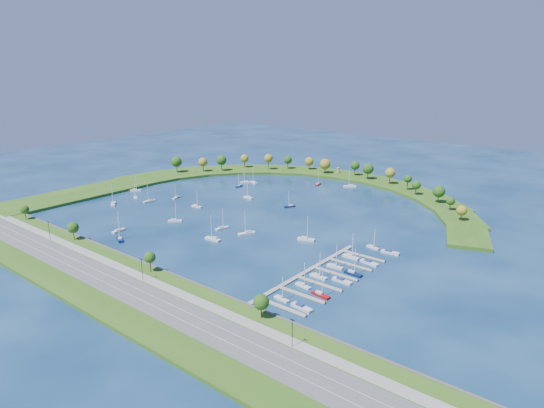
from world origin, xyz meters
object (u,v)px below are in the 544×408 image
Objects in this scene: docked_boat_2 at (303,285)px; moored_boat_18 at (245,182)px; docked_boat_3 at (321,294)px; docked_boat_8 at (351,256)px; moored_boat_14 at (239,186)px; docked_boat_1 at (302,307)px; moored_boat_4 at (290,206)px; dock_system at (319,276)px; moored_boat_13 at (136,197)px; moored_boat_15 at (213,239)px; docked_boat_9 at (369,263)px; moored_boat_1 at (119,230)px; moored_boat_6 at (248,197)px; docked_boat_0 at (281,298)px; moored_boat_12 at (254,182)px; moored_boat_19 at (318,184)px; docked_boat_11 at (390,252)px; moored_boat_17 at (150,201)px; docked_boat_7 at (353,273)px; moored_boat_9 at (136,190)px; moored_boat_5 at (350,186)px; docked_boat_5 at (342,281)px; docked_boat_6 at (335,266)px; harbor_tower at (338,170)px; docked_boat_10 at (373,247)px; moored_boat_10 at (176,197)px; moored_boat_11 at (306,239)px; moored_boat_2 at (222,228)px; moored_boat_16 at (247,233)px; moored_boat_8 at (113,204)px; moored_boat_0 at (197,206)px.

moored_boat_18 is at bearing 146.36° from docked_boat_2.
docked_boat_8 reaches higher than docked_boat_3.
moored_boat_14 reaches higher than docked_boat_1.
docked_boat_1 is at bearing 70.27° from moored_boat_4.
docked_boat_2 is at bearing -88.98° from dock_system.
moored_boat_15 is at bearing -164.85° from moored_boat_13.
moored_boat_14 is 164.59m from docked_boat_9.
moored_boat_1 reaches higher than moored_boat_13.
moored_boat_6 is 1.15× the size of docked_boat_0.
moored_boat_12 is 1.06× the size of moored_boat_19.
moored_boat_4 is at bearing 139.62° from docked_boat_3.
docked_boat_3 is 60.49m from docked_boat_11.
moored_boat_17 is 169.53m from docked_boat_7.
moored_boat_15 is at bearing -70.45° from moored_boat_1.
moored_boat_9 is 0.95× the size of moored_boat_12.
docked_boat_5 is at bearing 79.12° from moored_boat_5.
moored_boat_15 is 139.83m from moored_boat_19.
moored_boat_6 is at bearing 149.98° from docked_boat_5.
docked_boat_6 is at bearing -117.50° from docked_boat_11.
moored_boat_18 is (-72.37, -40.38, -0.08)m from moored_boat_5.
moored_boat_18 is at bearing -121.53° from harbor_tower.
docked_boat_10 is (140.71, -51.28, 0.00)m from moored_boat_14.
moored_boat_15 is 84.78m from docked_boat_10.
moored_boat_10 is 19.07m from moored_boat_17.
docked_boat_2 is at bearing -74.95° from moored_boat_11.
moored_boat_11 is 35.70m from docked_boat_10.
docked_boat_1 reaches higher than docked_boat_11.
moored_boat_13 is (-97.65, -51.35, -0.01)m from moored_boat_4.
moored_boat_2 is 95.32m from docked_boat_11.
moored_boat_19 is at bearing 128.47° from docked_boat_2.
moored_boat_2 reaches higher than moored_boat_6.
moored_boat_15 is 0.99× the size of moored_boat_16.
docked_boat_5 is (72.69, -19.30, -0.29)m from moored_boat_16.
moored_boat_1 is at bearing -176.76° from docked_boat_1.
moored_boat_8 is 1.24× the size of moored_boat_19.
moored_boat_5 is 1.17× the size of docked_boat_3.
moored_boat_9 is at bearing -174.63° from docked_boat_9.
dock_system is 5.76× the size of moored_boat_16.
dock_system is 166.19m from moored_boat_5.
docked_boat_8 reaches higher than moored_boat_12.
moored_boat_1 is at bearing -28.63° from moored_boat_16.
dock_system is at bearing -53.16° from moored_boat_9.
moored_boat_16 is at bearing 134.49° from moored_boat_6.
moored_boat_9 is at bearing 167.85° from docked_boat_6.
docked_boat_7 reaches higher than moored_boat_6.
moored_boat_12 is at bearing 154.06° from moored_boat_10.
moored_boat_13 is at bearing -17.53° from moored_boat_15.
moored_boat_11 reaches higher than moored_boat_0.
moored_boat_1 reaches higher than moored_boat_4.
moored_boat_10 is 1.16× the size of docked_boat_5.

